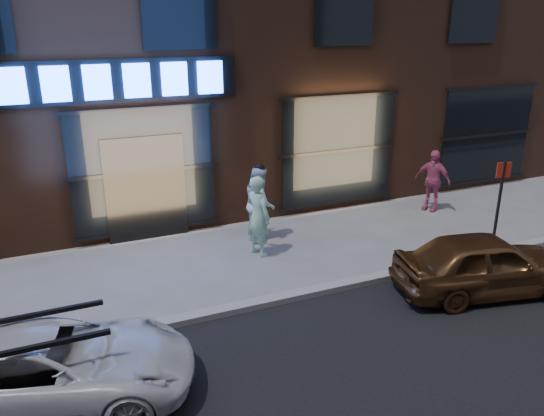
{
  "coord_description": "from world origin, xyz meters",
  "views": [
    {
      "loc": [
        -1.9,
        -7.7,
        4.83
      ],
      "look_at": [
        2.11,
        1.6,
        1.2
      ],
      "focal_mm": 35.0,
      "sensor_mm": 36.0,
      "label": 1
    }
  ],
  "objects_px": {
    "white_suv": "(48,367)",
    "sign_post": "(499,199)",
    "man_cap": "(260,203)",
    "gold_sedan": "(487,264)",
    "man_bowtie": "(258,216)",
    "passerby": "(432,180)"
  },
  "relations": [
    {
      "from": "man_cap",
      "to": "sign_post",
      "type": "xyz_separation_m",
      "value": [
        4.32,
        -2.78,
        0.39
      ]
    },
    {
      "from": "man_bowtie",
      "to": "gold_sedan",
      "type": "relative_size",
      "value": 0.52
    },
    {
      "from": "man_cap",
      "to": "white_suv",
      "type": "xyz_separation_m",
      "value": [
        -4.65,
        -4.07,
        -0.33
      ]
    },
    {
      "from": "man_bowtie",
      "to": "white_suv",
      "type": "relative_size",
      "value": 0.46
    },
    {
      "from": "man_cap",
      "to": "gold_sedan",
      "type": "relative_size",
      "value": 0.5
    },
    {
      "from": "man_bowtie",
      "to": "sign_post",
      "type": "distance_m",
      "value": 5.1
    },
    {
      "from": "sign_post",
      "to": "gold_sedan",
      "type": "bearing_deg",
      "value": -127.71
    },
    {
      "from": "gold_sedan",
      "to": "sign_post",
      "type": "distance_m",
      "value": 2.05
    },
    {
      "from": "white_suv",
      "to": "passerby",
      "type": "bearing_deg",
      "value": -52.89
    },
    {
      "from": "man_bowtie",
      "to": "white_suv",
      "type": "height_order",
      "value": "man_bowtie"
    },
    {
      "from": "sign_post",
      "to": "man_bowtie",
      "type": "bearing_deg",
      "value": 168.62
    },
    {
      "from": "white_suv",
      "to": "sign_post",
      "type": "relative_size",
      "value": 1.85
    },
    {
      "from": "gold_sedan",
      "to": "passerby",
      "type": "bearing_deg",
      "value": -14.66
    },
    {
      "from": "man_bowtie",
      "to": "gold_sedan",
      "type": "distance_m",
      "value": 4.58
    },
    {
      "from": "man_cap",
      "to": "passerby",
      "type": "xyz_separation_m",
      "value": [
        4.91,
        0.02,
        -0.04
      ]
    },
    {
      "from": "sign_post",
      "to": "man_cap",
      "type": "bearing_deg",
      "value": 158.6
    },
    {
      "from": "man_bowtie",
      "to": "man_cap",
      "type": "xyz_separation_m",
      "value": [
        0.37,
        0.81,
        -0.02
      ]
    },
    {
      "from": "man_bowtie",
      "to": "man_cap",
      "type": "distance_m",
      "value": 0.89
    },
    {
      "from": "passerby",
      "to": "man_bowtie",
      "type": "bearing_deg",
      "value": -109.78
    },
    {
      "from": "man_bowtie",
      "to": "passerby",
      "type": "bearing_deg",
      "value": -101.04
    },
    {
      "from": "man_bowtie",
      "to": "sign_post",
      "type": "relative_size",
      "value": 0.86
    },
    {
      "from": "white_suv",
      "to": "sign_post",
      "type": "bearing_deg",
      "value": -67.87
    }
  ]
}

